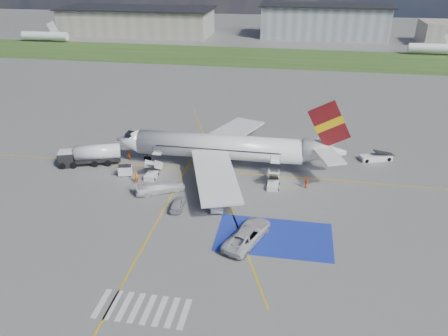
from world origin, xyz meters
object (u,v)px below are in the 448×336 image
(car_silver_b, at_px, (218,202))
(van_white_b, at_px, (160,186))
(van_white_a, at_px, (248,232))
(fuel_tanker, at_px, (90,156))
(gpu_cart, at_px, (125,171))
(airliner, at_px, (229,147))
(belt_loader, at_px, (376,158))
(car_silver_a, at_px, (177,204))

(car_silver_b, relative_size, van_white_b, 0.87)
(van_white_a, bearing_deg, fuel_tanker, -10.76)
(fuel_tanker, xyz_separation_m, gpu_cart, (6.94, -2.86, -0.62))
(van_white_a, xyz_separation_m, van_white_b, (-13.74, 9.59, -0.16))
(van_white_b, bearing_deg, van_white_a, -154.15)
(airliner, bearing_deg, fuel_tanker, -172.85)
(fuel_tanker, relative_size, belt_loader, 1.71)
(car_silver_a, distance_m, car_silver_b, 5.49)
(gpu_cart, height_order, van_white_b, van_white_b)
(fuel_tanker, height_order, car_silver_b, fuel_tanker)
(belt_loader, bearing_deg, van_white_a, -144.16)
(fuel_tanker, relative_size, car_silver_a, 2.47)
(fuel_tanker, xyz_separation_m, van_white_b, (13.76, -6.93, -0.33))
(gpu_cart, height_order, car_silver_a, gpu_cart)
(car_silver_a, relative_size, car_silver_b, 0.86)
(gpu_cart, relative_size, belt_loader, 0.39)
(car_silver_a, bearing_deg, fuel_tanker, -34.88)
(airliner, distance_m, gpu_cart, 16.38)
(car_silver_a, xyz_separation_m, van_white_b, (-3.60, 3.90, 0.36))
(belt_loader, distance_m, car_silver_b, 29.83)
(fuel_tanker, bearing_deg, gpu_cart, -40.58)
(fuel_tanker, height_order, car_silver_a, fuel_tanker)
(belt_loader, relative_size, car_silver_b, 1.25)
(car_silver_b, bearing_deg, fuel_tanker, -28.22)
(airliner, xyz_separation_m, gpu_cart, (-15.15, -5.64, -2.63))
(belt_loader, relative_size, van_white_b, 1.08)
(airliner, bearing_deg, van_white_a, -74.36)
(belt_loader, height_order, car_silver_b, belt_loader)
(car_silver_a, bearing_deg, car_silver_b, -169.07)
(gpu_cart, xyz_separation_m, van_white_b, (6.82, -4.07, 0.29))
(van_white_a, bearing_deg, car_silver_a, -9.08)
(van_white_a, bearing_deg, van_white_b, -14.69)
(fuel_tanker, bearing_deg, car_silver_a, -50.13)
(airliner, height_order, car_silver_b, airliner)
(car_silver_a, height_order, car_silver_b, car_silver_b)
(airliner, xyz_separation_m, car_silver_a, (-4.74, -13.60, -2.71))
(belt_loader, height_order, van_white_b, van_white_b)
(airliner, relative_size, gpu_cart, 16.32)
(belt_loader, relative_size, van_white_a, 0.90)
(car_silver_b, xyz_separation_m, van_white_b, (-8.93, 2.58, 0.28))
(car_silver_a, distance_m, van_white_a, 11.64)
(belt_loader, bearing_deg, airliner, 176.63)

